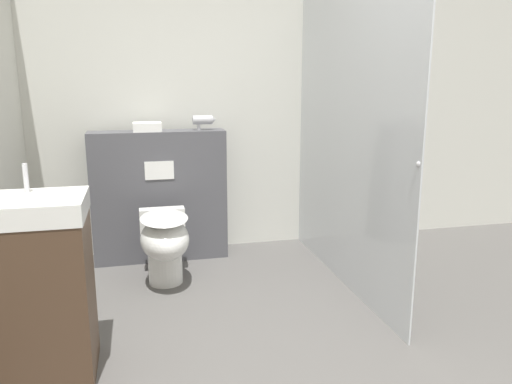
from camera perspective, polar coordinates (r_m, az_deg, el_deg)
The scene contains 7 objects.
wall_back at distance 4.23m, azimuth -5.67°, elevation 10.22°, with size 8.00×0.06×2.50m.
partition_panel at distance 4.06m, azimuth -10.94°, elevation -0.44°, with size 1.05×0.25×1.04m.
shower_glass at distance 3.51m, azimuth 10.25°, elevation 6.27°, with size 0.04×1.93×2.10m.
toilet at distance 3.56m, azimuth -10.40°, elevation -5.62°, with size 0.33×0.59×0.52m.
sink_vanity at distance 2.64m, azimuth -24.22°, elevation -10.12°, with size 0.55×0.42×1.04m.
hair_drier at distance 4.00m, azimuth -6.01°, elevation 8.16°, with size 0.18×0.07×0.11m.
folded_towel at distance 3.97m, azimuth -12.33°, elevation 7.29°, with size 0.21×0.19×0.07m.
Camera 1 is at (-0.58, -1.88, 1.43)m, focal length 35.00 mm.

